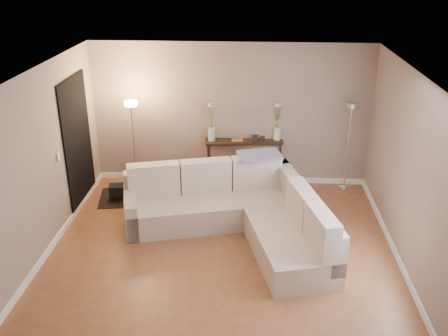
# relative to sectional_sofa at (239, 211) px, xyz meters

# --- Properties ---
(floor) EXTENTS (5.00, 5.50, 0.01)m
(floor) POSITION_rel_sectional_sofa_xyz_m (-0.22, -0.89, -0.36)
(floor) COLOR brown
(floor) RESTS_ON ground
(ceiling) EXTENTS (5.00, 5.50, 0.01)m
(ceiling) POSITION_rel_sectional_sofa_xyz_m (-0.22, -0.89, 2.25)
(ceiling) COLOR white
(ceiling) RESTS_ON ground
(wall_back) EXTENTS (5.00, 0.02, 2.60)m
(wall_back) POSITION_rel_sectional_sofa_xyz_m (-0.22, 1.87, 0.95)
(wall_back) COLOR gray
(wall_back) RESTS_ON ground
(wall_front) EXTENTS (5.00, 0.02, 2.60)m
(wall_front) POSITION_rel_sectional_sofa_xyz_m (-0.22, -3.65, 0.95)
(wall_front) COLOR gray
(wall_front) RESTS_ON ground
(wall_left) EXTENTS (0.02, 5.50, 2.60)m
(wall_left) POSITION_rel_sectional_sofa_xyz_m (-2.73, -0.89, 0.95)
(wall_left) COLOR gray
(wall_left) RESTS_ON ground
(wall_right) EXTENTS (0.02, 5.50, 2.60)m
(wall_right) POSITION_rel_sectional_sofa_xyz_m (2.29, -0.89, 0.95)
(wall_right) COLOR gray
(wall_right) RESTS_ON ground
(baseboard_back) EXTENTS (5.00, 0.03, 0.10)m
(baseboard_back) POSITION_rel_sectional_sofa_xyz_m (-0.22, 1.84, -0.30)
(baseboard_back) COLOR white
(baseboard_back) RESTS_ON ground
(baseboard_left) EXTENTS (0.03, 5.50, 0.10)m
(baseboard_left) POSITION_rel_sectional_sofa_xyz_m (-2.71, -0.89, -0.30)
(baseboard_left) COLOR white
(baseboard_left) RESTS_ON ground
(baseboard_right) EXTENTS (0.03, 5.50, 0.10)m
(baseboard_right) POSITION_rel_sectional_sofa_xyz_m (2.26, -0.89, -0.30)
(baseboard_right) COLOR white
(baseboard_right) RESTS_ON ground
(doorway) EXTENTS (0.02, 1.20, 2.20)m
(doorway) POSITION_rel_sectional_sofa_xyz_m (-2.70, 0.81, 0.75)
(doorway) COLOR black
(doorway) RESTS_ON ground
(switch_plate) EXTENTS (0.02, 0.08, 0.12)m
(switch_plate) POSITION_rel_sectional_sofa_xyz_m (-2.70, -0.04, 0.85)
(switch_plate) COLOR white
(switch_plate) RESTS_ON ground
(sectional_sofa) EXTENTS (3.29, 2.76, 0.96)m
(sectional_sofa) POSITION_rel_sectional_sofa_xyz_m (0.00, 0.00, 0.00)
(sectional_sofa) COLOR #C4B09F
(sectional_sofa) RESTS_ON floor
(throw_blanket) EXTENTS (0.78, 0.59, 0.09)m
(throw_blanket) POSITION_rel_sectional_sofa_xyz_m (0.30, 0.77, 0.61)
(throw_blanket) COLOR gray
(throw_blanket) RESTS_ON sectional_sofa
(console_table) EXTENTS (1.43, 0.50, 0.86)m
(console_table) POSITION_rel_sectional_sofa_xyz_m (-0.06, 1.77, 0.13)
(console_table) COLOR black
(console_table) RESTS_ON floor
(leaning_mirror) EXTENTS (0.99, 0.13, 0.78)m
(leaning_mirror) POSITION_rel_sectional_sofa_xyz_m (0.01, 1.95, 0.88)
(leaning_mirror) COLOR black
(leaning_mirror) RESTS_ON console_table
(table_decor) EXTENTS (0.60, 0.15, 0.14)m
(table_decor) POSITION_rel_sectional_sofa_xyz_m (0.03, 1.73, 0.52)
(table_decor) COLOR orange
(table_decor) RESTS_ON console_table
(flower_vase_left) EXTENTS (0.16, 0.14, 0.74)m
(flower_vase_left) POSITION_rel_sectional_sofa_xyz_m (-0.56, 1.71, 0.79)
(flower_vase_left) COLOR silver
(flower_vase_left) RESTS_ON console_table
(flower_vase_right) EXTENTS (0.16, 0.14, 0.74)m
(flower_vase_right) POSITION_rel_sectional_sofa_xyz_m (0.62, 1.82, 0.79)
(flower_vase_right) COLOR silver
(flower_vase_right) RESTS_ON console_table
(floor_lamp_lit) EXTENTS (0.27, 0.27, 1.66)m
(floor_lamp_lit) POSITION_rel_sectional_sofa_xyz_m (-1.91, 1.36, 0.82)
(floor_lamp_lit) COLOR silver
(floor_lamp_lit) RESTS_ON floor
(floor_lamp_unlit) EXTENTS (0.27, 0.27, 1.63)m
(floor_lamp_unlit) POSITION_rel_sectional_sofa_xyz_m (1.88, 1.62, 0.80)
(floor_lamp_unlit) COLOR silver
(floor_lamp_unlit) RESTS_ON floor
(charcoal_rug) EXTENTS (1.20, 0.97, 0.01)m
(charcoal_rug) POSITION_rel_sectional_sofa_xyz_m (-1.95, 1.04, -0.35)
(charcoal_rug) COLOR black
(charcoal_rug) RESTS_ON floor
(black_bag) EXTENTS (0.34, 0.26, 0.20)m
(black_bag) POSITION_rel_sectional_sofa_xyz_m (-2.12, 0.90, -0.15)
(black_bag) COLOR black
(black_bag) RESTS_ON charcoal_rug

